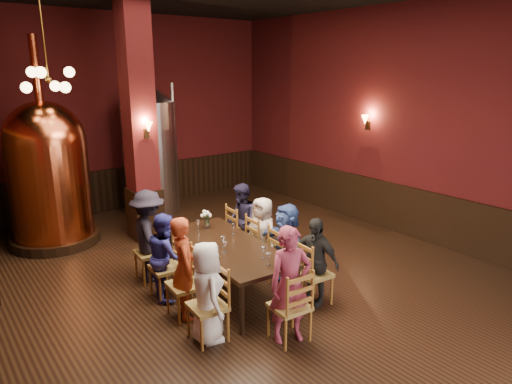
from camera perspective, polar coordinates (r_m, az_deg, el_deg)
room at (r=6.67m, az=-2.28°, el=6.28°), size 10.00×10.02×4.50m
wainscot_right at (r=9.85m, az=17.03°, el=-1.88°), size 0.08×9.90×1.00m
wainscot_back at (r=11.37m, az=-16.75°, el=0.42°), size 7.90×0.08×1.00m
column at (r=8.96m, az=-14.37°, el=8.14°), size 0.58×0.58×4.50m
pendant_cluster at (r=8.53m, az=-24.54°, el=12.66°), size 0.90×0.90×1.70m
sconce_wall at (r=9.93m, az=13.83°, el=8.54°), size 0.20×0.20×0.36m
sconce_column at (r=8.70m, az=-13.56°, el=7.65°), size 0.20×0.20×0.36m
dining_table at (r=6.87m, az=-3.60°, el=-7.02°), size 1.18×2.47×0.75m
chair_0 at (r=5.82m, az=-6.09°, el=-13.96°), size 0.49×0.49×0.92m
person_0 at (r=5.73m, az=-6.14°, el=-12.34°), size 0.55×0.71×1.29m
chair_1 at (r=6.35m, az=-8.89°, el=-11.39°), size 0.49×0.49×0.92m
person_1 at (r=6.25m, az=-8.98°, el=-9.32°), size 0.50×0.61×1.42m
chair_2 at (r=6.91m, az=-11.17°, el=-9.23°), size 0.49×0.49×0.92m
person_2 at (r=6.83m, az=-11.25°, el=-7.83°), size 0.49×0.69×1.29m
chair_3 at (r=7.49m, az=-13.12°, el=-7.37°), size 0.49×0.49×0.92m
person_3 at (r=7.39m, az=-13.25°, el=-5.37°), size 0.66×1.01×1.48m
chair_4 at (r=6.66m, az=7.26°, el=-10.03°), size 0.49×0.49×0.92m
person_4 at (r=6.58m, az=7.32°, el=-8.57°), size 0.50×0.81×1.29m
chair_5 at (r=7.13m, az=3.77°, el=-8.15°), size 0.49×0.49×0.92m
person_5 at (r=7.05m, az=3.80°, el=-6.64°), size 0.68×1.29×1.32m
chair_6 at (r=7.63m, az=0.80°, el=-6.51°), size 0.49×0.49×0.92m
person_6 at (r=7.57m, az=0.81°, el=-5.31°), size 0.48×0.66×1.26m
chair_7 at (r=8.16m, az=-1.82°, el=-5.04°), size 0.49×0.49×0.92m
person_7 at (r=8.09m, az=-1.83°, el=-3.64°), size 0.57×0.73×1.34m
chair_8 at (r=5.80m, az=4.22°, el=-14.00°), size 0.49×0.49×0.92m
person_8 at (r=5.67m, az=4.27°, el=-11.51°), size 0.63×0.51×1.49m
copper_kettle at (r=9.37m, az=-24.52°, el=2.29°), size 1.73×1.73×3.86m
steel_vessel at (r=10.77m, az=-13.06°, el=5.24°), size 1.29×1.29×2.97m
rose_vase at (r=7.48m, az=-6.19°, el=-3.05°), size 0.18×0.18×0.31m
wine_glass_0 at (r=6.71m, az=-4.15°, el=-6.24°), size 0.07×0.07×0.17m
wine_glass_1 at (r=7.44m, az=-7.26°, el=-4.14°), size 0.07×0.07×0.17m
wine_glass_2 at (r=6.33m, az=0.97°, el=-7.58°), size 0.07×0.07×0.17m
wine_glass_3 at (r=6.12m, az=1.58°, el=-8.39°), size 0.07×0.07×0.17m
wine_glass_4 at (r=7.22m, az=-2.87°, el=-4.64°), size 0.07×0.07×0.17m
wine_glass_5 at (r=6.52m, az=-3.90°, el=-6.91°), size 0.07×0.07×0.17m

